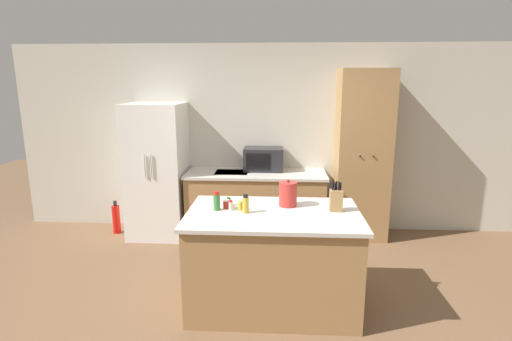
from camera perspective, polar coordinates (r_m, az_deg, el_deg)
The scene contains 16 objects.
ground_plane at distance 3.89m, azimuth 1.04°, elevation -20.07°, with size 14.00×14.00×0.00m, color brown.
wall_back at distance 5.65m, azimuth 2.07°, elevation 4.53°, with size 7.20×0.06×2.60m.
refrigerator at distance 5.59m, azimuth -13.93°, elevation -0.02°, with size 0.75×0.74×1.81m.
back_counter at distance 5.49m, azimuth -0.01°, elevation -4.81°, with size 1.88×0.71×0.90m.
pantry_cabinet at distance 5.50m, azimuth 14.92°, elevation 2.06°, with size 0.69×0.56×2.26m.
kitchen_island at distance 3.85m, azimuth 2.46°, elevation -12.51°, with size 1.59×0.99×0.93m.
microwave at distance 5.47m, azimuth 1.08°, elevation 1.64°, with size 0.53×0.36×0.31m.
knife_block at distance 3.74m, azimuth 11.36°, elevation -4.13°, with size 0.11×0.09×0.30m.
spice_bottle_tall_dark at distance 3.86m, azimuth -3.94°, elevation -4.47°, with size 0.05×0.05×0.08m.
spice_bottle_short_red at distance 3.71m, azimuth -3.61°, elevation -5.03°, with size 0.04×0.04×0.10m.
spice_bottle_amber_oil at distance 3.72m, azimuth -5.63°, elevation -4.42°, with size 0.06×0.06×0.18m.
spice_bottle_green_herb at distance 3.63m, azimuth -1.50°, elevation -4.83°, with size 0.06×0.06×0.18m.
spice_bottle_pale_salt at distance 3.78m, azimuth -4.24°, elevation -4.82°, with size 0.06×0.06×0.08m.
spice_bottle_orange_cap at distance 3.72m, azimuth -2.24°, elevation -5.06°, with size 0.05×0.05×0.09m.
kettle at distance 3.83m, azimuth 4.59°, elevation -3.37°, with size 0.17×0.17×0.26m.
fire_extinguisher at distance 5.98m, azimuth -19.33°, elevation -6.52°, with size 0.11×0.11×0.47m.
Camera 1 is at (0.13, -3.27, 2.10)m, focal length 28.00 mm.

